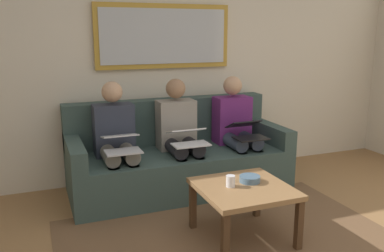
{
  "coord_description": "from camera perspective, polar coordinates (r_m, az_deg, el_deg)",
  "views": [
    {
      "loc": [
        1.34,
        1.71,
        1.6
      ],
      "look_at": [
        0.0,
        -1.7,
        0.75
      ],
      "focal_mm": 38.22,
      "sensor_mm": 36.0,
      "label": 1
    }
  ],
  "objects": [
    {
      "name": "wall_rear",
      "position": [
        4.52,
        -4.23,
        9.22
      ],
      "size": [
        6.0,
        0.12,
        2.6
      ],
      "primitive_type": "cube",
      "color": "beige",
      "rests_on": "ground_plane"
    },
    {
      "name": "area_rug",
      "position": [
        3.3,
        5.62,
        -15.92
      ],
      "size": [
        2.6,
        1.8,
        0.01
      ],
      "primitive_type": "cube",
      "color": "brown",
      "rests_on": "ground_plane"
    },
    {
      "name": "couch",
      "position": [
        4.25,
        -2.06,
        -4.58
      ],
      "size": [
        2.2,
        0.9,
        0.9
      ],
      "color": "#384C47",
      "rests_on": "ground_plane"
    },
    {
      "name": "framed_mirror",
      "position": [
        4.42,
        -3.91,
        12.38
      ],
      "size": [
        1.47,
        0.05,
        0.67
      ],
      "color": "#B7892D"
    },
    {
      "name": "coffee_table",
      "position": [
        3.23,
        7.22,
        -9.29
      ],
      "size": [
        0.69,
        0.69,
        0.44
      ],
      "color": "olive",
      "rests_on": "ground_plane"
    },
    {
      "name": "cup",
      "position": [
        3.17,
        5.4,
        -7.67
      ],
      "size": [
        0.07,
        0.07,
        0.09
      ],
      "primitive_type": "cylinder",
      "color": "silver",
      "rests_on": "coffee_table"
    },
    {
      "name": "bowl",
      "position": [
        3.29,
        8.06,
        -7.31
      ],
      "size": [
        0.16,
        0.16,
        0.05
      ],
      "primitive_type": "cylinder",
      "color": "slate",
      "rests_on": "coffee_table"
    },
    {
      "name": "person_left",
      "position": [
        4.36,
        6.16,
        -0.15
      ],
      "size": [
        0.38,
        0.58,
        1.14
      ],
      "color": "#66236B",
      "rests_on": "couch"
    },
    {
      "name": "laptop_black",
      "position": [
        4.16,
        7.63,
        -0.58
      ],
      "size": [
        0.32,
        0.38,
        0.17
      ],
      "color": "black"
    },
    {
      "name": "person_middle",
      "position": [
        4.11,
        -1.78,
        -0.9
      ],
      "size": [
        0.38,
        0.58,
        1.14
      ],
      "color": "gray",
      "rests_on": "couch"
    },
    {
      "name": "laptop_white",
      "position": [
        3.88,
        -0.55,
        -1.5
      ],
      "size": [
        0.35,
        0.33,
        0.14
      ],
      "color": "white"
    },
    {
      "name": "person_right",
      "position": [
        3.95,
        -10.56,
        -1.7
      ],
      "size": [
        0.38,
        0.58,
        1.14
      ],
      "color": "#2D3342",
      "rests_on": "couch"
    },
    {
      "name": "laptop_silver",
      "position": [
        3.71,
        -9.83,
        -2.3
      ],
      "size": [
        0.32,
        0.34,
        0.15
      ],
      "color": "silver"
    }
  ]
}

